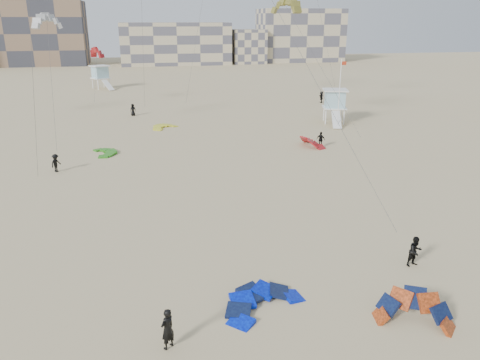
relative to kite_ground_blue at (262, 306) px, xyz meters
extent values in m
plane|color=tan|center=(-4.68, -0.84, 0.00)|extent=(320.00, 320.00, 0.00)
imported|color=black|center=(-4.56, -2.13, 0.92)|extent=(0.80, 0.78, 1.84)
imported|color=black|center=(9.19, 2.05, 0.87)|extent=(0.96, 0.82, 1.74)
imported|color=black|center=(-12.98, 23.76, 0.82)|extent=(1.09, 1.22, 1.64)
imported|color=black|center=(13.24, 27.11, 0.83)|extent=(0.97, 0.99, 1.67)
imported|color=black|center=(-6.57, 48.73, 0.84)|extent=(0.95, 0.78, 1.67)
imported|color=black|center=(23.48, 53.77, 0.92)|extent=(0.91, 1.79, 1.84)
cylinder|color=#3F3F3F|center=(-12.40, 17.68, 11.11)|extent=(2.51, 3.59, 20.23)
cylinder|color=#3F3F3F|center=(6.25, 15.95, 11.42)|extent=(6.11, 23.42, 20.86)
cylinder|color=#3F3F3F|center=(-14.09, 32.87, 6.79)|extent=(1.38, 11.29, 11.60)
cylinder|color=#3F3F3F|center=(-4.47, 47.11, 13.48)|extent=(0.82, 6.01, 24.97)
cylinder|color=#3F3F3F|center=(14.71, 31.65, 7.65)|extent=(5.55, 10.65, 13.32)
cylinder|color=#3F3F3F|center=(22.60, 51.07, 9.84)|extent=(6.38, 3.47, 17.69)
cylinder|color=#3F3F3F|center=(3.40, 53.57, 10.93)|extent=(4.45, 3.53, 19.87)
cylinder|color=#3F3F3F|center=(-11.92, 56.30, 4.50)|extent=(0.83, 3.09, 7.01)
cube|color=white|center=(19.47, 38.76, 1.98)|extent=(3.66, 3.66, 0.15)
cube|color=#97C2CF|center=(19.47, 38.76, 3.12)|extent=(3.01, 3.01, 2.12)
cube|color=white|center=(19.47, 38.76, 4.27)|extent=(3.79, 3.79, 0.17)
cube|color=white|center=(19.47, 35.90, 0.96)|extent=(1.83, 3.19, 1.76)
cube|color=white|center=(-13.02, 77.94, 2.02)|extent=(4.14, 4.14, 0.15)
cube|color=#97C2CF|center=(-13.02, 77.94, 3.18)|extent=(3.40, 3.40, 2.17)
cube|color=white|center=(-13.02, 77.94, 4.35)|extent=(4.29, 4.29, 0.17)
cube|color=white|center=(-13.02, 75.01, 0.97)|extent=(2.48, 3.20, 1.79)
cylinder|color=white|center=(18.51, 35.23, 4.24)|extent=(0.11, 0.11, 8.48)
cube|color=#B83318|center=(18.82, 35.23, 7.95)|extent=(0.64, 0.02, 0.42)
cube|color=#785E49|center=(-34.68, 133.16, 9.00)|extent=(28.00, 14.00, 18.00)
cube|color=#BCAD8A|center=(5.32, 129.16, 6.00)|extent=(32.00, 16.00, 12.00)
cube|color=#BCAD8A|center=(45.32, 131.16, 8.00)|extent=(26.00, 14.00, 16.00)
cube|color=#BCAD8A|center=(27.32, 127.16, 5.00)|extent=(10.00, 10.00, 10.00)
camera|label=1|loc=(-4.87, -18.54, 12.96)|focal=35.00mm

